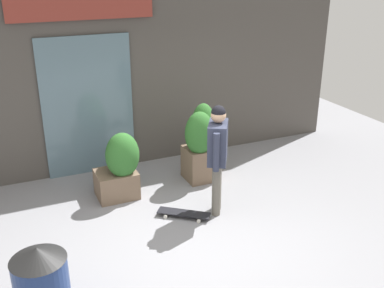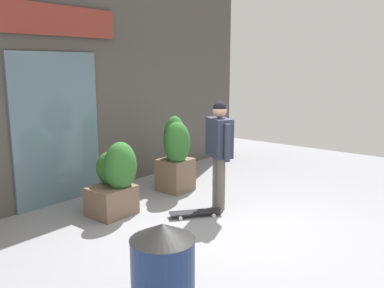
% 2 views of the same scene
% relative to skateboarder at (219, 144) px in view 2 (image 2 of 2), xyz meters
% --- Properties ---
extents(ground_plane, '(12.00, 12.00, 0.00)m').
position_rel_skateboarder_xyz_m(ground_plane, '(-0.64, -0.57, -1.02)').
color(ground_plane, gray).
extents(building_facade, '(8.42, 0.31, 3.75)m').
position_rel_skateboarder_xyz_m(building_facade, '(-0.66, 2.31, 0.84)').
color(building_facade, '#4C4742').
rests_on(building_facade, ground_plane).
extents(skateboarder, '(0.47, 0.58, 1.66)m').
position_rel_skateboarder_xyz_m(skateboarder, '(0.00, 0.00, 0.00)').
color(skateboarder, '#666056').
rests_on(skateboarder, ground_plane).
extents(skateboard, '(0.73, 0.63, 0.08)m').
position_rel_skateboarder_xyz_m(skateboard, '(-0.51, 0.05, -0.96)').
color(skateboard, black).
rests_on(skateboard, ground_plane).
extents(planter_box_left, '(0.61, 0.59, 1.32)m').
position_rel_skateboarder_xyz_m(planter_box_left, '(0.25, 1.10, -0.34)').
color(planter_box_left, brown).
rests_on(planter_box_left, ground_plane).
extents(planter_box_right, '(0.69, 0.73, 1.10)m').
position_rel_skateboarder_xyz_m(planter_box_right, '(-1.15, 1.07, -0.48)').
color(planter_box_right, brown).
rests_on(planter_box_right, ground_plane).
extents(trash_bin, '(0.57, 0.57, 0.89)m').
position_rel_skateboarder_xyz_m(trash_bin, '(-2.63, -1.25, -0.58)').
color(trash_bin, navy).
rests_on(trash_bin, ground_plane).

